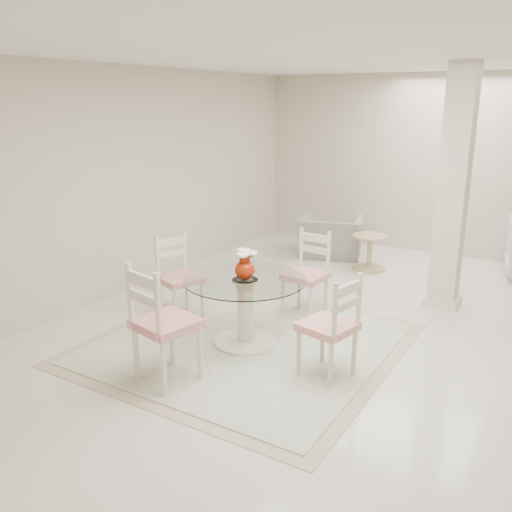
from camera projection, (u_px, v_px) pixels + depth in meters
The scene contains 12 objects.
ground at pixel (361, 334), 5.54m from camera, with size 7.00×7.00×0.00m, color silver.
room_shell at pixel (372, 150), 5.02m from camera, with size 6.02×7.02×2.71m.
column at pixel (453, 189), 5.98m from camera, with size 0.30×0.30×2.70m, color beige.
area_rug at pixel (245, 343), 5.30m from camera, with size 2.79×2.79×0.02m.
dining_table at pixel (245, 312), 5.20m from camera, with size 1.16×1.16×0.67m.
red_vase at pixel (245, 264), 5.07m from camera, with size 0.23×0.21×0.30m.
dining_chair_east at pixel (334, 320), 4.49m from camera, with size 0.49×0.49×1.03m.
dining_chair_north at pixel (308, 267), 5.88m from camera, with size 0.45×0.45×1.04m.
dining_chair_west at pixel (177, 271), 5.81m from camera, with size 0.53×0.53×1.02m.
dining_chair_south at pixel (159, 316), 4.40m from camera, with size 0.55×0.55×1.16m.
recliner_taupe at pixel (331, 236), 8.23m from camera, with size 0.95×0.83×0.62m, color gray.
side_table at pixel (369, 254), 7.58m from camera, with size 0.48×0.48×0.50m.
Camera 1 is at (1.73, -4.91, 2.30)m, focal length 38.00 mm.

